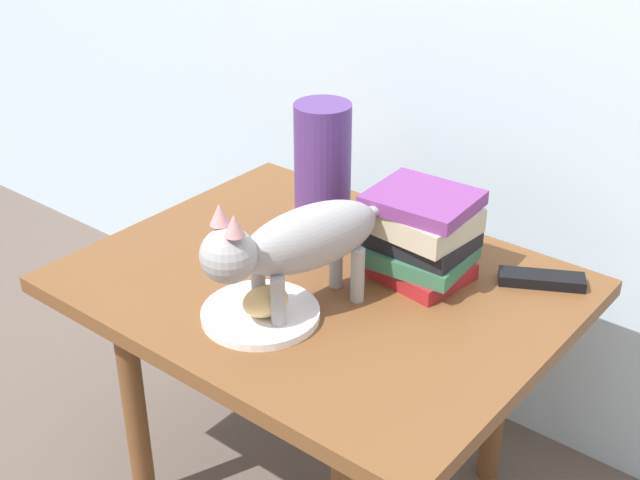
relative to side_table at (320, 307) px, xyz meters
The scene contains 7 objects.
side_table is the anchor object (origin of this frame).
plate 0.17m from the side_table, 89.67° to the right, with size 0.20×0.20×0.01m, color white.
bread_roll 0.19m from the side_table, 84.89° to the right, with size 0.08×0.06×0.05m, color #E0BC7A.
cat 0.22m from the side_table, 71.75° to the right, with size 0.18×0.47×0.23m.
book_stack 0.23m from the side_table, 43.94° to the left, with size 0.19×0.17×0.16m.
green_vase 0.26m from the side_table, 127.24° to the left, with size 0.11×0.11×0.27m, color #4C2D72.
tv_remote 0.40m from the side_table, 36.30° to the left, with size 0.15×0.04×0.02m, color black.
Camera 1 is at (0.82, -1.02, 1.29)m, focal length 47.71 mm.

